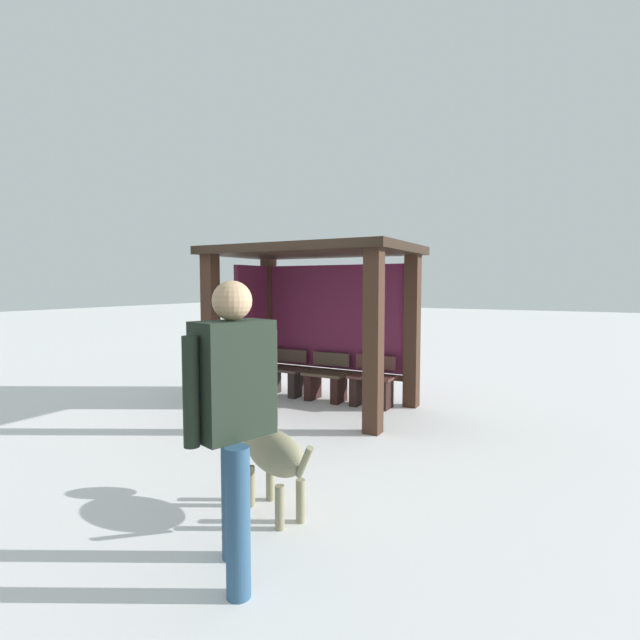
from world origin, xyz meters
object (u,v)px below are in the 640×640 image
at_px(bench_right_inside, 372,386).
at_px(dog, 270,451).
at_px(bus_shelter, 312,292).
at_px(bench_left_inside, 285,377).
at_px(bench_center_inside, 326,382).
at_px(person_walking, 234,404).

bearing_deg(bench_right_inside, dog, -80.60).
relative_size(bus_shelter, bench_left_inside, 3.99).
relative_size(bench_left_inside, bench_center_inside, 1.00).
height_order(bus_shelter, person_walking, bus_shelter).
height_order(bus_shelter, bench_right_inside, bus_shelter).
bearing_deg(bench_center_inside, person_walking, -68.90).
bearing_deg(bench_center_inside, bus_shelter, -110.31).
height_order(bench_left_inside, bench_right_inside, bench_right_inside).
distance_m(bench_left_inside, bench_right_inside, 1.50).
relative_size(bus_shelter, bench_right_inside, 3.91).
height_order(bench_right_inside, dog, bench_right_inside).
bearing_deg(bus_shelter, bench_left_inside, 158.70).
bearing_deg(bench_left_inside, bench_right_inside, -0.03).
distance_m(bus_shelter, bench_center_inside, 1.39).
bearing_deg(bench_center_inside, bench_left_inside, -180.00).
bearing_deg(person_walking, bus_shelter, 113.51).
height_order(bench_right_inside, person_walking, person_walking).
relative_size(bench_center_inside, dog, 0.73).
bearing_deg(person_walking, bench_right_inside, 101.65).
bearing_deg(dog, bench_right_inside, 99.40).
bearing_deg(bus_shelter, person_walking, -66.49).
distance_m(bench_left_inside, bench_center_inside, 0.75).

